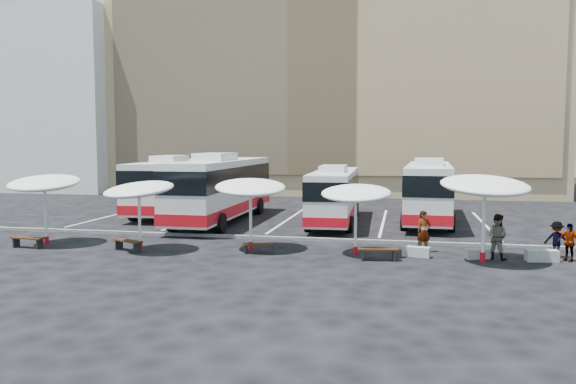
% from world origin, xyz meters
% --- Properties ---
extents(ground, '(120.00, 120.00, 0.00)m').
position_xyz_m(ground, '(0.00, 0.00, 0.00)').
color(ground, black).
rests_on(ground, ground).
extents(sandstone_building, '(42.00, 18.25, 29.60)m').
position_xyz_m(sandstone_building, '(0.00, 31.87, 12.63)').
color(sandstone_building, tan).
rests_on(sandstone_building, ground).
extents(apartment_block, '(14.00, 14.00, 18.00)m').
position_xyz_m(apartment_block, '(-28.00, 28.00, 9.00)').
color(apartment_block, silver).
rests_on(apartment_block, ground).
extents(curb_divider, '(34.00, 0.25, 0.15)m').
position_xyz_m(curb_divider, '(0.00, 0.50, 0.07)').
color(curb_divider, black).
rests_on(curb_divider, ground).
extents(bay_lines, '(24.15, 12.00, 0.01)m').
position_xyz_m(bay_lines, '(0.00, 8.00, 0.01)').
color(bay_lines, white).
rests_on(bay_lines, ground).
extents(bus_0, '(3.39, 12.80, 4.03)m').
position_xyz_m(bus_0, '(-8.40, 9.75, 2.06)').
color(bus_0, silver).
rests_on(bus_0, ground).
extents(bus_1, '(3.17, 13.47, 4.27)m').
position_xyz_m(bus_1, '(-3.88, 6.26, 2.18)').
color(bus_1, silver).
rests_on(bus_1, ground).
extents(bus_2, '(2.88, 11.26, 3.55)m').
position_xyz_m(bus_2, '(3.07, 7.07, 1.81)').
color(bus_2, silver).
rests_on(bus_2, ground).
extents(bus_3, '(3.34, 12.57, 3.95)m').
position_xyz_m(bus_3, '(8.72, 8.88, 2.02)').
color(bus_3, silver).
rests_on(bus_3, ground).
extents(sunshade_0, '(3.72, 3.76, 3.47)m').
position_xyz_m(sunshade_0, '(-9.65, -3.06, 2.95)').
color(sunshade_0, silver).
rests_on(sunshade_0, ground).
extents(sunshade_1, '(4.14, 4.16, 3.27)m').
position_xyz_m(sunshade_1, '(-4.45, -3.72, 2.77)').
color(sunshade_1, silver).
rests_on(sunshade_1, ground).
extents(sunshade_2, '(4.06, 4.09, 3.36)m').
position_xyz_m(sunshade_2, '(0.37, -2.42, 2.85)').
color(sunshade_2, silver).
rests_on(sunshade_2, ground).
extents(sunshade_3, '(3.23, 3.27, 3.17)m').
position_xyz_m(sunshade_3, '(5.16, -2.56, 2.69)').
color(sunshade_3, silver).
rests_on(sunshade_3, ground).
extents(sunshade_4, '(4.43, 4.46, 3.70)m').
position_xyz_m(sunshade_4, '(10.40, -3.12, 3.14)').
color(sunshade_4, silver).
rests_on(sunshade_4, ground).
extents(wood_bench_0, '(1.66, 0.56, 0.50)m').
position_xyz_m(wood_bench_0, '(-9.90, -4.10, 0.38)').
color(wood_bench_0, black).
rests_on(wood_bench_0, ground).
extents(wood_bench_1, '(1.63, 1.05, 0.49)m').
position_xyz_m(wood_bench_1, '(-4.99, -3.82, 0.38)').
color(wood_bench_1, black).
rests_on(wood_bench_1, ground).
extents(wood_bench_2, '(1.51, 0.60, 0.45)m').
position_xyz_m(wood_bench_2, '(0.95, -3.22, 0.34)').
color(wood_bench_2, black).
rests_on(wood_bench_2, ground).
extents(wood_bench_3, '(1.70, 0.67, 0.51)m').
position_xyz_m(wood_bench_3, '(6.18, -3.65, 0.39)').
color(wood_bench_3, black).
rests_on(wood_bench_3, ground).
extents(conc_bench_0, '(1.22, 0.66, 0.44)m').
position_xyz_m(conc_bench_0, '(7.76, -2.52, 0.22)').
color(conc_bench_0, gray).
rests_on(conc_bench_0, ground).
extents(conc_bench_1, '(1.16, 0.74, 0.41)m').
position_xyz_m(conc_bench_1, '(10.31, -2.44, 0.21)').
color(conc_bench_1, gray).
rests_on(conc_bench_1, ground).
extents(conc_bench_2, '(1.33, 0.60, 0.48)m').
position_xyz_m(conc_bench_2, '(12.81, -2.49, 0.24)').
color(conc_bench_2, gray).
rests_on(conc_bench_2, ground).
extents(passenger_0, '(0.81, 0.72, 1.87)m').
position_xyz_m(passenger_0, '(8.10, -1.44, 0.93)').
color(passenger_0, black).
rests_on(passenger_0, ground).
extents(passenger_1, '(1.17, 1.09, 1.92)m').
position_xyz_m(passenger_1, '(11.06, -2.41, 0.96)').
color(passenger_1, black).
rests_on(passenger_1, ground).
extents(passenger_2, '(0.94, 0.91, 1.57)m').
position_xyz_m(passenger_2, '(13.91, -2.18, 0.79)').
color(passenger_2, black).
rests_on(passenger_2, ground).
extents(passenger_3, '(1.10, 0.77, 1.55)m').
position_xyz_m(passenger_3, '(13.60, -1.51, 0.78)').
color(passenger_3, black).
rests_on(passenger_3, ground).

